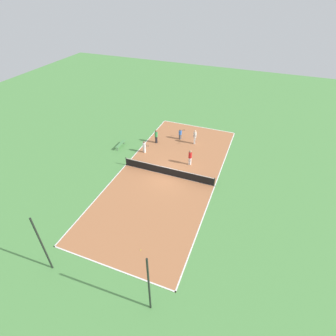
# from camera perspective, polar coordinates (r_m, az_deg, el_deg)

# --- Properties ---
(ground_plane) EXTENTS (80.00, 80.00, 0.00)m
(ground_plane) POSITION_cam_1_polar(r_m,az_deg,el_deg) (26.83, 0.00, -1.54)
(ground_plane) COLOR #518E47
(court_surface) EXTENTS (9.85, 22.63, 0.02)m
(court_surface) POSITION_cam_1_polar(r_m,az_deg,el_deg) (26.82, 0.00, -1.52)
(court_surface) COLOR #AD6B42
(court_surface) RESTS_ON ground_plane
(tennis_net) EXTENTS (9.65, 0.10, 0.96)m
(tennis_net) POSITION_cam_1_polar(r_m,az_deg,el_deg) (26.51, 0.00, -0.68)
(tennis_net) COLOR black
(tennis_net) RESTS_ON court_surface
(bench) EXTENTS (0.36, 1.88, 0.45)m
(bench) POSITION_cam_1_polar(r_m,az_deg,el_deg) (31.55, -10.32, 5.13)
(bench) COLOR #4C8C4C
(bench) RESTS_ON ground_plane
(player_coach_red) EXTENTS (0.41, 0.41, 1.80)m
(player_coach_red) POSITION_cam_1_polar(r_m,az_deg,el_deg) (27.77, 4.84, 2.51)
(player_coach_red) COLOR white
(player_coach_red) RESTS_ON court_surface
(player_near_white) EXTENTS (0.99, 0.69, 1.46)m
(player_near_white) POSITION_cam_1_polar(r_m,az_deg,el_deg) (29.92, -5.18, 4.76)
(player_near_white) COLOR white
(player_near_white) RESTS_ON court_surface
(player_far_green) EXTENTS (0.51, 0.51, 1.69)m
(player_far_green) POSITION_cam_1_polar(r_m,az_deg,el_deg) (31.61, -2.59, 7.06)
(player_far_green) COLOR black
(player_far_green) RESTS_ON court_surface
(player_near_blue) EXTENTS (0.69, 0.99, 1.37)m
(player_near_blue) POSITION_cam_1_polar(r_m,az_deg,el_deg) (32.45, 2.69, 7.49)
(player_near_blue) COLOR #4C4C51
(player_near_blue) RESTS_ON court_surface
(player_far_white) EXTENTS (0.51, 0.98, 1.82)m
(player_far_white) POSITION_cam_1_polar(r_m,az_deg,el_deg) (31.46, 5.87, 6.93)
(player_far_white) COLOR white
(player_far_white) RESTS_ON court_surface
(tennis_ball_midcourt) EXTENTS (0.07, 0.07, 0.07)m
(tennis_ball_midcourt) POSITION_cam_1_polar(r_m,az_deg,el_deg) (20.53, -5.99, -17.34)
(tennis_ball_midcourt) COLOR #CCE033
(tennis_ball_midcourt) RESTS_ON court_surface
(tennis_ball_right_alley) EXTENTS (0.07, 0.07, 0.07)m
(tennis_ball_right_alley) POSITION_cam_1_polar(r_m,az_deg,el_deg) (35.53, 0.11, 8.94)
(tennis_ball_right_alley) COLOR #CCE033
(tennis_ball_right_alley) RESTS_ON court_surface
(tennis_ball_far_baseline) EXTENTS (0.07, 0.07, 0.07)m
(tennis_ball_far_baseline) POSITION_cam_1_polar(r_m,az_deg,el_deg) (26.32, 7.89, -2.68)
(tennis_ball_far_baseline) COLOR #CCE033
(tennis_ball_far_baseline) RESTS_ON court_surface
(fence_post_back_left) EXTENTS (0.12, 0.12, 5.05)m
(fence_post_back_left) POSITION_cam_1_polar(r_m,az_deg,el_deg) (16.15, -4.18, -24.18)
(fence_post_back_left) COLOR black
(fence_post_back_left) RESTS_ON ground_plane
(fence_post_back_right) EXTENTS (0.12, 0.12, 5.05)m
(fence_post_back_right) POSITION_cam_1_polar(r_m,az_deg,el_deg) (19.38, -25.69, -14.90)
(fence_post_back_right) COLOR black
(fence_post_back_right) RESTS_ON ground_plane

